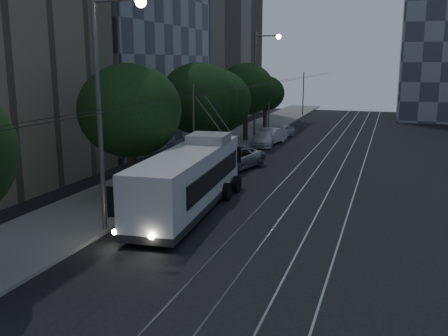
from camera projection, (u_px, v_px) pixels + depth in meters
name	position (u px, v px, depth m)	size (l,w,h in m)	color
ground	(222.00, 240.00, 21.02)	(120.00, 120.00, 0.00)	black
sidewalk	(214.00, 150.00, 41.88)	(5.00, 90.00, 0.15)	slate
tram_rails	(335.00, 158.00, 38.76)	(4.52, 90.00, 0.02)	gray
overhead_wires	(244.00, 111.00, 40.38)	(2.23, 90.00, 6.00)	black
trolleybus	(190.00, 179.00, 24.88)	(3.39, 11.88, 5.63)	silver
pickup_silver	(233.00, 159.00, 34.56)	(2.52, 5.48, 1.52)	#95979C
car_white_a	(237.00, 153.00, 37.16)	(1.58, 3.92, 1.33)	silver
car_white_b	(264.00, 138.00, 44.43)	(1.85, 4.55, 1.32)	silver
car_white_c	(270.00, 136.00, 45.45)	(1.50, 4.30, 1.42)	silver
car_white_d	(282.00, 131.00, 49.40)	(1.49, 3.69, 1.26)	#BCBBC0
tree_1	(130.00, 111.00, 26.93)	(5.62, 5.62, 7.31)	black
tree_2	(199.00, 99.00, 35.02)	(5.56, 5.56, 7.32)	black
tree_3	(215.00, 102.00, 38.22)	(5.57, 5.57, 6.87)	black
tree_4	(246.00, 89.00, 45.95)	(5.23, 5.23, 7.26)	black
tree_5	(265.00, 93.00, 55.09)	(4.23, 4.23, 5.85)	black
streetlamp_near	(107.00, 93.00, 20.59)	(2.45, 0.44, 10.13)	#555558
streetlamp_far	(259.00, 77.00, 44.94)	(2.42, 0.44, 10.00)	#555558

